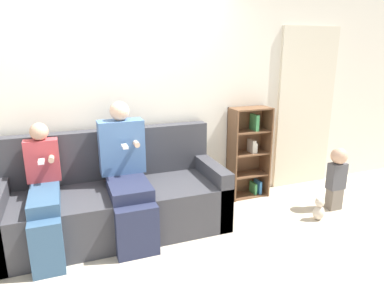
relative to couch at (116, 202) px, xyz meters
name	(u,v)px	position (x,y,z in m)	size (l,w,h in m)	color
ground_plane	(137,256)	(0.09, -0.52, -0.31)	(14.00, 14.00, 0.00)	beige
back_wall	(112,99)	(0.09, 0.45, 0.96)	(10.00, 0.06, 2.55)	silver
curtain_panel	(305,109)	(2.54, 0.40, 0.71)	(0.84, 0.04, 2.05)	beige
couch	(116,202)	(0.00, 0.00, 0.00)	(2.16, 0.84, 0.98)	#38383D
adult_seated	(126,170)	(0.11, -0.10, 0.35)	(0.44, 0.79, 1.30)	#232842
child_seated	(44,192)	(-0.63, -0.15, 0.26)	(0.30, 0.81, 1.13)	#335170
toddler_standing	(337,175)	(2.41, -0.40, 0.10)	(0.19, 0.18, 0.73)	#70665B
bookshelf	(248,152)	(1.67, 0.31, 0.24)	(0.48, 0.26, 1.11)	brown
teddy_bear	(319,209)	(2.07, -0.55, -0.19)	(0.13, 0.11, 0.26)	beige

